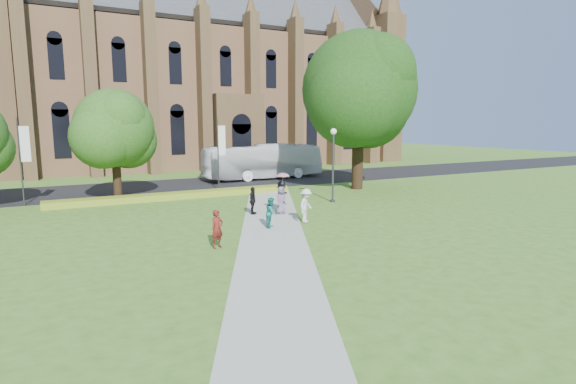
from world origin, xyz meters
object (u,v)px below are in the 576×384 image
streetlamp (333,156)px  tour_coach (263,162)px  pedestrian_0 (217,229)px  large_tree (359,90)px

streetlamp → tour_coach: 14.75m
streetlamp → pedestrian_0: bearing=-145.8°
tour_coach → pedestrian_0: 25.63m
streetlamp → tour_coach: (1.32, 14.61, -1.53)m
large_tree → tour_coach: large_tree is taller
pedestrian_0 → large_tree: bearing=17.1°
streetlamp → large_tree: 8.73m
tour_coach → pedestrian_0: tour_coach is taller
streetlamp → large_tree: (5.50, 4.50, 5.07)m
pedestrian_0 → streetlamp: bearing=15.4°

